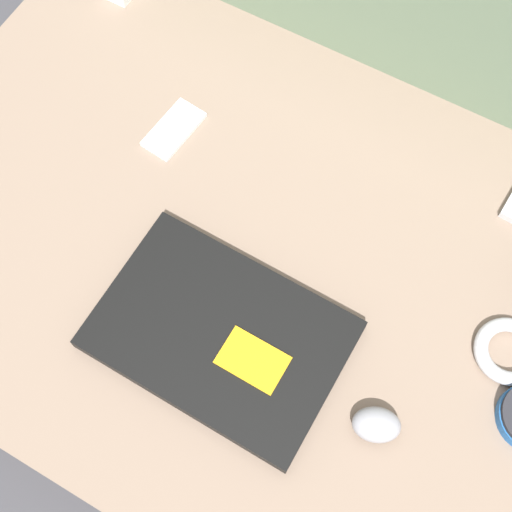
{
  "coord_description": "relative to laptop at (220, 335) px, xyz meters",
  "views": [
    {
      "loc": [
        0.2,
        -0.35,
        1.12
      ],
      "look_at": [
        0.0,
        0.0,
        0.18
      ],
      "focal_mm": 50.0,
      "sensor_mm": 36.0,
      "label": 1
    }
  ],
  "objects": [
    {
      "name": "cable_coil",
      "position": [
        0.36,
        0.18,
        -0.0
      ],
      "size": [
        0.1,
        0.1,
        0.02
      ],
      "color": "#B2B2B7",
      "rests_on": "couch_seat"
    },
    {
      "name": "phone_silver",
      "position": [
        -0.24,
        0.26,
        -0.01
      ],
      "size": [
        0.06,
        0.11,
        0.01
      ],
      "rotation": [
        0.0,
        0.0,
        -0.1
      ],
      "color": "silver",
      "rests_on": "couch_seat"
    },
    {
      "name": "couch_seat",
      "position": [
        -0.01,
        0.13,
        -0.09
      ],
      "size": [
        1.19,
        0.8,
        0.16
      ],
      "color": "#7A6656",
      "rests_on": "ground_plane"
    },
    {
      "name": "laptop",
      "position": [
        0.0,
        0.0,
        0.0
      ],
      "size": [
        0.34,
        0.24,
        0.03
      ],
      "rotation": [
        0.0,
        0.0,
        -0.02
      ],
      "color": "black",
      "rests_on": "couch_seat"
    },
    {
      "name": "ground_plane",
      "position": [
        -0.01,
        0.13,
        -0.17
      ],
      "size": [
        8.0,
        8.0,
        0.0
      ],
      "primitive_type": "plane",
      "color": "#38383D"
    },
    {
      "name": "computer_mouse",
      "position": [
        0.24,
        -0.01,
        0.01
      ],
      "size": [
        0.08,
        0.07,
        0.04
      ],
      "rotation": [
        0.0,
        0.0,
        0.39
      ],
      "color": "gray",
      "rests_on": "couch_seat"
    }
  ]
}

